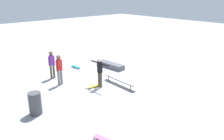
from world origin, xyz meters
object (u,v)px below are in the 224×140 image
at_px(bystander_purple_shirt, 52,63).
at_px(bystander_red_shirt, 59,68).
at_px(loose_skateboard_pink, 104,140).
at_px(trash_bin, 35,103).
at_px(skater_main, 100,70).
at_px(skate_ledge, 110,65).
at_px(loose_skateboard_teal, 75,67).
at_px(skateboard_main, 95,86).
at_px(grind_rail, 119,83).

bearing_deg(bystander_purple_shirt, bystander_red_shirt, 95.15).
relative_size(loose_skateboard_pink, trash_bin, 0.88).
xyz_separation_m(skater_main, loose_skateboard_pink, (-3.66, 2.83, -0.85)).
xyz_separation_m(skate_ledge, loose_skateboard_pink, (-5.72, 5.40, -0.09)).
relative_size(bystander_purple_shirt, loose_skateboard_teal, 1.97).
xyz_separation_m(skate_ledge, trash_bin, (-2.45, 6.28, 0.31)).
bearing_deg(bystander_purple_shirt, trash_bin, 65.75).
bearing_deg(skate_ledge, skateboard_main, 124.37).
xyz_separation_m(grind_rail, loose_skateboard_teal, (4.11, 0.03, -0.06)).
xyz_separation_m(bystander_purple_shirt, loose_skateboard_teal, (0.72, -2.03, -0.83)).
bearing_deg(skateboard_main, bystander_red_shirt, -45.89).
bearing_deg(bystander_red_shirt, loose_skateboard_teal, -142.20).
relative_size(skateboard_main, loose_skateboard_teal, 1.01).
height_order(loose_skateboard_pink, trash_bin, trash_bin).
bearing_deg(skate_ledge, bystander_red_shirt, 95.23).
height_order(skater_main, loose_skateboard_pink, skater_main).
xyz_separation_m(skate_ledge, loose_skateboard_teal, (1.50, 1.74, -0.09)).
relative_size(loose_skateboard_teal, loose_skateboard_pink, 0.98).
bearing_deg(bystander_purple_shirt, skate_ledge, -178.28).
distance_m(bystander_purple_shirt, trash_bin, 4.12).
distance_m(skateboard_main, loose_skateboard_pink, 4.66).
height_order(skate_ledge, skateboard_main, skate_ledge).
bearing_deg(skate_ledge, trash_bin, 111.32).
distance_m(skater_main, bystander_purple_shirt, 3.09).
relative_size(skater_main, skateboard_main, 1.95).
xyz_separation_m(bystander_red_shirt, loose_skateboard_pink, (-5.36, 1.46, -0.85)).
xyz_separation_m(loose_skateboard_teal, trash_bin, (-3.95, 4.53, 0.40)).
xyz_separation_m(bystander_red_shirt, trash_bin, (-2.09, 2.34, -0.46)).
relative_size(skater_main, loose_skateboard_pink, 1.93).
bearing_deg(skater_main, trash_bin, 92.85).
height_order(skate_ledge, bystander_red_shirt, bystander_red_shirt).
height_order(grind_rail, skater_main, skater_main).
bearing_deg(grind_rail, bystander_purple_shirt, 33.19).
distance_m(skater_main, trash_bin, 3.76).
height_order(bystander_purple_shirt, bystander_red_shirt, bystander_red_shirt).
distance_m(skater_main, bystander_red_shirt, 2.18).
height_order(grind_rail, skate_ledge, skate_ledge).
bearing_deg(trash_bin, skateboard_main, -80.87).
bearing_deg(grind_rail, skateboard_main, 57.30).
bearing_deg(trash_bin, skater_main, -83.93).
xyz_separation_m(skate_ledge, bystander_purple_shirt, (0.79, 3.77, 0.74)).
distance_m(bystander_purple_shirt, loose_skateboard_teal, 2.30).
distance_m(bystander_red_shirt, trash_bin, 3.17).
distance_m(bystander_red_shirt, loose_skateboard_teal, 3.00).
xyz_separation_m(bystander_purple_shirt, loose_skateboard_pink, (-6.50, 1.63, -0.83)).
height_order(skater_main, loose_skateboard_teal, skater_main).
bearing_deg(loose_skateboard_pink, skateboard_main, -47.22).
xyz_separation_m(grind_rail, loose_skateboard_pink, (-3.11, 3.68, -0.06)).
bearing_deg(skater_main, grind_rail, -126.04).
bearing_deg(skater_main, loose_skateboard_pink, 139.02).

